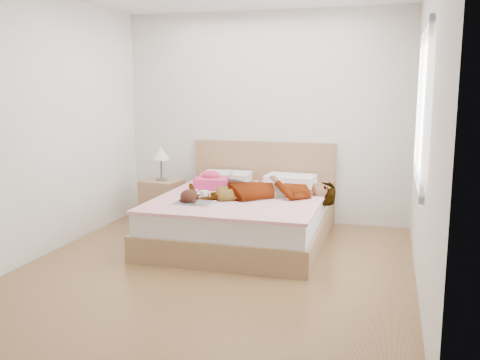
{
  "coord_description": "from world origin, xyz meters",
  "views": [
    {
      "loc": [
        1.52,
        -4.55,
        1.69
      ],
      "look_at": [
        0.0,
        0.85,
        0.7
      ],
      "focal_mm": 40.0,
      "sensor_mm": 36.0,
      "label": 1
    }
  ],
  "objects_px": {
    "woman": "(264,187)",
    "nightstand": "(162,198)",
    "phone": "(231,172)",
    "bed": "(244,215)",
    "magazine": "(193,202)",
    "plush_toy": "(189,196)",
    "coffee_mug": "(204,195)",
    "towel": "(211,181)"
  },
  "relations": [
    {
      "from": "phone",
      "to": "nightstand",
      "type": "bearing_deg",
      "value": 151.89
    },
    {
      "from": "plush_toy",
      "to": "phone",
      "type": "bearing_deg",
      "value": 79.9
    },
    {
      "from": "phone",
      "to": "bed",
      "type": "bearing_deg",
      "value": -75.39
    },
    {
      "from": "phone",
      "to": "towel",
      "type": "height_order",
      "value": "phone"
    },
    {
      "from": "plush_toy",
      "to": "magazine",
      "type": "bearing_deg",
      "value": 12.6
    },
    {
      "from": "bed",
      "to": "plush_toy",
      "type": "bearing_deg",
      "value": -124.95
    },
    {
      "from": "towel",
      "to": "coffee_mug",
      "type": "relative_size",
      "value": 3.3
    },
    {
      "from": "phone",
      "to": "woman",
      "type": "bearing_deg",
      "value": -62.54
    },
    {
      "from": "phone",
      "to": "bed",
      "type": "distance_m",
      "value": 0.59
    },
    {
      "from": "phone",
      "to": "plush_toy",
      "type": "height_order",
      "value": "phone"
    },
    {
      "from": "phone",
      "to": "plush_toy",
      "type": "xyz_separation_m",
      "value": [
        -0.16,
        -0.92,
        -0.11
      ]
    },
    {
      "from": "bed",
      "to": "plush_toy",
      "type": "relative_size",
      "value": 7.74
    },
    {
      "from": "towel",
      "to": "plush_toy",
      "type": "height_order",
      "value": "towel"
    },
    {
      "from": "towel",
      "to": "magazine",
      "type": "bearing_deg",
      "value": -84.06
    },
    {
      "from": "towel",
      "to": "plush_toy",
      "type": "distance_m",
      "value": 0.83
    },
    {
      "from": "phone",
      "to": "nightstand",
      "type": "xyz_separation_m",
      "value": [
        -0.91,
        0.07,
        -0.38
      ]
    },
    {
      "from": "phone",
      "to": "bed",
      "type": "relative_size",
      "value": 0.05
    },
    {
      "from": "phone",
      "to": "coffee_mug",
      "type": "xyz_separation_m",
      "value": [
        -0.07,
        -0.73,
        -0.13
      ]
    },
    {
      "from": "phone",
      "to": "plush_toy",
      "type": "bearing_deg",
      "value": -123.98
    },
    {
      "from": "coffee_mug",
      "to": "magazine",
      "type": "bearing_deg",
      "value": -107.01
    },
    {
      "from": "towel",
      "to": "coffee_mug",
      "type": "height_order",
      "value": "towel"
    },
    {
      "from": "magazine",
      "to": "plush_toy",
      "type": "height_order",
      "value": "plush_toy"
    },
    {
      "from": "coffee_mug",
      "to": "plush_toy",
      "type": "height_order",
      "value": "plush_toy"
    },
    {
      "from": "bed",
      "to": "magazine",
      "type": "relative_size",
      "value": 4.87
    },
    {
      "from": "nightstand",
      "to": "coffee_mug",
      "type": "bearing_deg",
      "value": -43.54
    },
    {
      "from": "woman",
      "to": "nightstand",
      "type": "xyz_separation_m",
      "value": [
        -1.41,
        0.47,
        -0.3
      ]
    },
    {
      "from": "magazine",
      "to": "bed",
      "type": "bearing_deg",
      "value": 57.32
    },
    {
      "from": "nightstand",
      "to": "plush_toy",
      "type": "bearing_deg",
      "value": -53.07
    },
    {
      "from": "phone",
      "to": "magazine",
      "type": "bearing_deg",
      "value": -121.61
    },
    {
      "from": "woman",
      "to": "phone",
      "type": "relative_size",
      "value": 16.75
    },
    {
      "from": "phone",
      "to": "plush_toy",
      "type": "relative_size",
      "value": 0.36
    },
    {
      "from": "plush_toy",
      "to": "woman",
      "type": "bearing_deg",
      "value": 38.29
    },
    {
      "from": "magazine",
      "to": "plush_toy",
      "type": "xyz_separation_m",
      "value": [
        -0.04,
        -0.01,
        0.07
      ]
    },
    {
      "from": "woman",
      "to": "nightstand",
      "type": "relative_size",
      "value": 1.7
    },
    {
      "from": "bed",
      "to": "coffee_mug",
      "type": "relative_size",
      "value": 15.59
    },
    {
      "from": "bed",
      "to": "towel",
      "type": "bearing_deg",
      "value": 154.11
    },
    {
      "from": "woman",
      "to": "bed",
      "type": "bearing_deg",
      "value": -131.55
    },
    {
      "from": "plush_toy",
      "to": "nightstand",
      "type": "relative_size",
      "value": 0.28
    },
    {
      "from": "phone",
      "to": "coffee_mug",
      "type": "height_order",
      "value": "phone"
    },
    {
      "from": "woman",
      "to": "bed",
      "type": "height_order",
      "value": "bed"
    },
    {
      "from": "woman",
      "to": "nightstand",
      "type": "distance_m",
      "value": 1.52
    },
    {
      "from": "woman",
      "to": "coffee_mug",
      "type": "distance_m",
      "value": 0.66
    }
  ]
}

